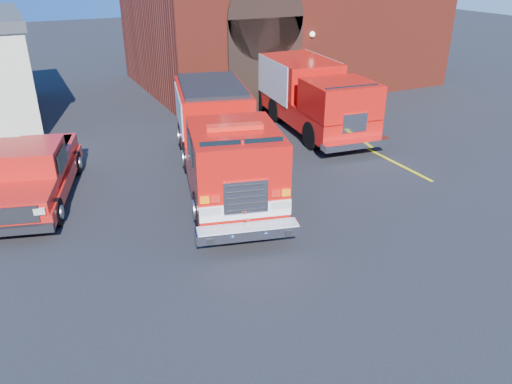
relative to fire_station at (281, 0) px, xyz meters
name	(u,v)px	position (x,y,z in m)	size (l,w,h in m)	color
ground	(236,218)	(-8.99, -13.98, -4.25)	(100.00, 100.00, 0.00)	black
parking_stripe_near	(400,165)	(-2.49, -12.98, -4.25)	(0.12, 3.00, 0.01)	yellow
parking_stripe_mid	(347,139)	(-2.49, -9.98, -4.25)	(0.12, 3.00, 0.01)	yellow
parking_stripe_far	(307,118)	(-2.49, -6.98, -4.25)	(0.12, 3.00, 0.01)	yellow
fire_station	(281,0)	(0.00, 0.00, 0.00)	(15.20, 10.20, 8.45)	maroon
fire_engine	(221,139)	(-8.33, -11.45, -2.90)	(4.38, 8.78, 2.61)	black
pickup_truck	(34,173)	(-13.64, -10.38, -3.44)	(3.28, 5.60, 1.73)	black
secondary_truck	(308,92)	(-2.99, -7.77, -2.86)	(3.32, 8.12, 2.56)	black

